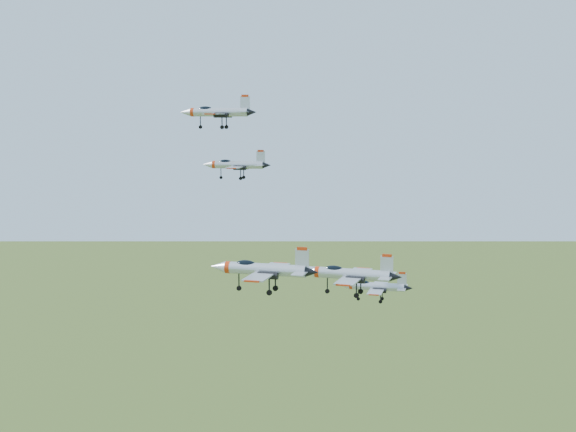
# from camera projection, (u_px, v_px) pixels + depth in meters

# --- Properties ---
(jet_lead) EXTENTS (12.70, 10.45, 3.40)m
(jet_lead) POSITION_uv_depth(u_px,v_px,m) (217.00, 112.00, 126.07)
(jet_lead) COLOR #B4B9C2
(jet_left_high) EXTENTS (10.83, 8.96, 2.89)m
(jet_left_high) POSITION_uv_depth(u_px,v_px,m) (236.00, 165.00, 122.50)
(jet_left_high) COLOR #B4B9C2
(jet_right_high) EXTENTS (13.56, 11.15, 3.63)m
(jet_right_high) POSITION_uv_depth(u_px,v_px,m) (262.00, 269.00, 95.27)
(jet_right_high) COLOR #B4B9C2
(jet_left_low) EXTENTS (11.12, 9.14, 2.98)m
(jet_left_low) POSITION_uv_depth(u_px,v_px,m) (374.00, 286.00, 119.21)
(jet_left_low) COLOR #B4B9C2
(jet_right_low) EXTENTS (13.18, 10.89, 3.52)m
(jet_right_low) POSITION_uv_depth(u_px,v_px,m) (349.00, 274.00, 101.03)
(jet_right_low) COLOR #B4B9C2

